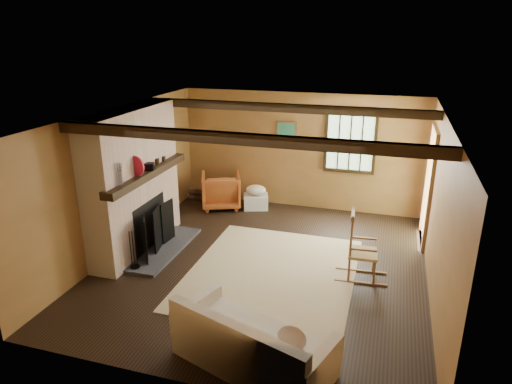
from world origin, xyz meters
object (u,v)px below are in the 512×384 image
(fireplace, at_px, (135,187))
(armchair, at_px, (221,190))
(sofa, at_px, (251,347))
(rocking_chair, at_px, (360,250))
(laundry_basket, at_px, (256,202))

(fireplace, relative_size, armchair, 2.98)
(sofa, relative_size, armchair, 2.43)
(rocking_chair, bearing_deg, fireplace, 86.59)
(fireplace, distance_m, rocking_chair, 3.77)
(rocking_chair, xyz_separation_m, armchair, (-3.06, 2.16, -0.09))
(rocking_chair, xyz_separation_m, laundry_basket, (-2.32, 2.29, -0.30))
(sofa, distance_m, armchair, 4.97)
(fireplace, distance_m, laundry_basket, 2.88)
(fireplace, relative_size, laundry_basket, 4.80)
(sofa, bearing_deg, fireplace, 158.95)
(rocking_chair, relative_size, sofa, 0.55)
(armchair, bearing_deg, rocking_chair, 122.40)
(rocking_chair, bearing_deg, sofa, 153.39)
(sofa, xyz_separation_m, armchair, (-2.08, 4.51, 0.11))
(sofa, distance_m, laundry_basket, 4.83)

